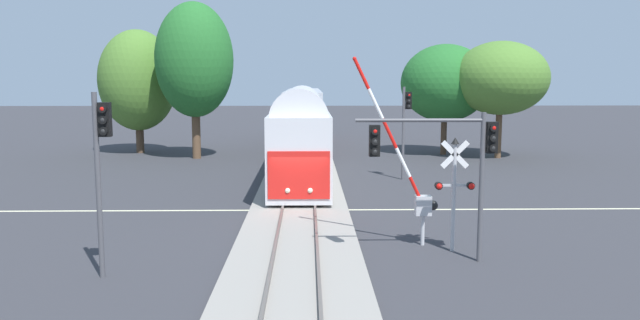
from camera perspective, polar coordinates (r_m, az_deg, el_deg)
The scene contains 13 objects.
ground_plane at distance 28.07m, azimuth -1.94°, elevation -4.66°, with size 220.00×220.00×0.00m, color #333338.
road_centre_stripe at distance 28.07m, azimuth -1.94°, elevation -4.65°, with size 44.00×0.20×0.01m.
railway_track at distance 28.05m, azimuth -1.95°, elevation -4.47°, with size 4.40×80.00×0.32m.
commuter_train at distance 45.72m, azimuth -1.63°, elevation 3.58°, with size 3.04×40.39×5.16m.
crossing_gate_near at distance 22.09m, azimuth 8.81°, elevation -2.48°, with size 3.09×0.40×6.68m.
crossing_signal_mast at distance 21.49m, azimuth 12.34°, elevation -2.04°, with size 1.36×0.44×3.96m.
traffic_signal_far_side at distance 36.42m, azimuth 7.96°, elevation 3.90°, with size 0.53×0.38×5.47m.
traffic_signal_near_right at distance 20.00m, azimuth 11.53°, elevation 0.86°, with size 4.53×0.38×4.87m.
traffic_signal_near_left at distance 19.11m, azimuth -19.61°, elevation 0.46°, with size 0.53×0.38×5.55m.
oak_behind_train at distance 46.76m, azimuth -11.56°, elevation 9.04°, with size 5.73×5.73×11.53m.
maple_right_background at distance 47.99m, azimuth 16.39°, elevation 7.28°, with size 7.06×7.06×8.72m.
oak_far_right at distance 49.26m, azimuth 11.51°, elevation 6.99°, with size 6.89×6.89×8.61m.
pine_left_background at distance 51.44m, azimuth -16.53°, elevation 7.07°, with size 6.15×6.15×9.81m.
Camera 1 is at (0.42, -27.44, 5.92)m, focal length 34.54 mm.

